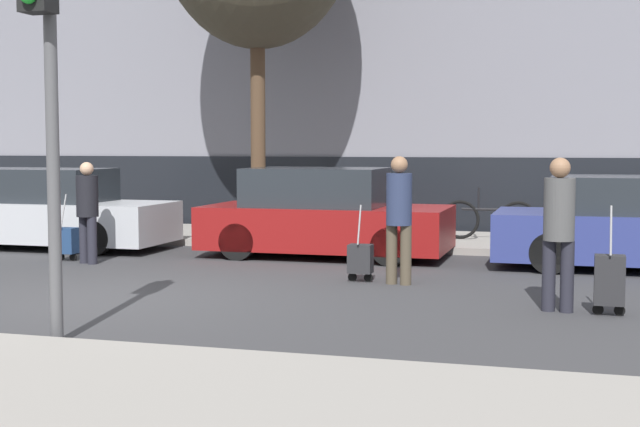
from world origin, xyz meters
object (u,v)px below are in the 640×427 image
Objects in this scene: trolley_right at (609,280)px; traffic_light at (44,48)px; pedestrian_center at (399,212)px; trolley_center at (360,259)px; trolley_left at (67,241)px; parked_bicycle at (489,220)px; pedestrian_left at (87,207)px; parked_car_0 at (44,211)px; parked_car_1 at (324,216)px; pedestrian_right at (559,225)px.

traffic_light is at bearing -149.42° from trolley_right.
pedestrian_center is 0.86m from trolley_center.
trolley_left is 6.71m from traffic_light.
pedestrian_center is 0.96× the size of parked_bicycle.
trolley_right is (3.16, -1.59, 0.08)m from trolley_center.
traffic_light is at bearing -40.77° from pedestrian_left.
parked_car_1 is (5.18, 0.22, 0.02)m from parked_car_0.
trolley_right is at bearing -26.73° from trolley_center.
parked_car_0 is 1.19× the size of traffic_light.
trolley_left is at bearing -8.76° from pedestrian_right.
traffic_light is at bearing -59.40° from trolley_left.
pedestrian_left is 4.61m from trolley_center.
pedestrian_center reaches higher than trolley_left.
parked_bicycle is at bearing 17.87° from parked_car_0.
pedestrian_right is at bearing 5.27° from pedestrian_left.
pedestrian_left reaches higher than trolley_center.
trolley_right is 0.68× the size of parked_bicycle.
parked_car_1 is 2.54× the size of pedestrian_left.
pedestrian_left reaches higher than trolley_left.
parked_car_0 is at bearing 160.19° from trolley_center.
pedestrian_left is (-3.30, -1.90, 0.21)m from parked_car_1.
trolley_right is 0.31× the size of traffic_light.
trolley_center is at bearing -179.92° from pedestrian_center.
parked_car_1 is at bearing 2.43° from parked_car_0.
pedestrian_right is at bearing -25.61° from pedestrian_center.
trolley_left is 0.28× the size of traffic_light.
parked_car_0 is 10.34m from trolley_right.
parked_car_1 is 1.05× the size of traffic_light.
traffic_light is (3.19, -5.39, 2.40)m from trolley_left.
parked_car_1 reaches higher than parked_car_0.
parked_car_0 is 6.82m from trolley_center.
parked_bicycle reaches higher than trolley_left.
trolley_right is at bearing 179.95° from pedestrian_right.
trolley_left is 5.11m from trolley_center.
trolley_left is (-3.81, -1.70, -0.36)m from parked_car_1.
parked_bicycle is at bearing 106.57° from trolley_right.
parked_car_0 is 2.56× the size of parked_bicycle.
pedestrian_center reaches higher than parked_car_1.
parked_car_0 reaches higher than parked_bicycle.
pedestrian_right reaches higher than pedestrian_center.
pedestrian_right is (2.08, -1.43, 0.01)m from pedestrian_center.
trolley_left is (-0.51, 0.20, -0.57)m from pedestrian_left.
traffic_light reaches higher than parked_bicycle.
pedestrian_right is at bearing -46.39° from parked_car_1.
trolley_right is (9.57, -3.90, -0.28)m from parked_car_0.
parked_car_1 is 2.28× the size of parked_bicycle.
parked_bicycle is at bearing 71.53° from traffic_light.
traffic_light is (-5.02, -2.97, 2.34)m from trolley_right.
parked_bicycle is (6.31, 3.96, 0.17)m from trolley_left.
trolley_left is 0.89× the size of trolley_right.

